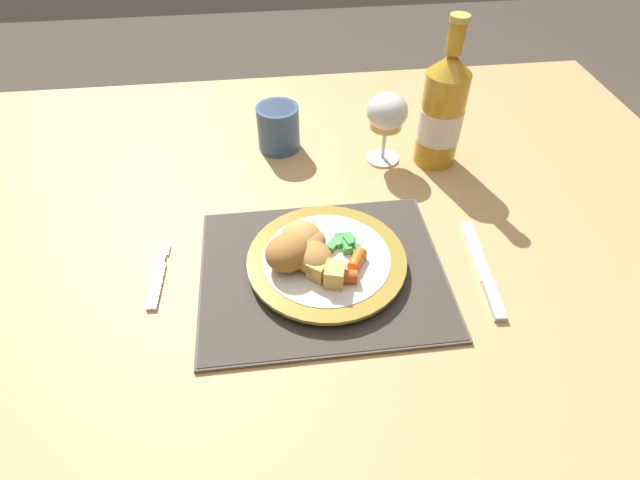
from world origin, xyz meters
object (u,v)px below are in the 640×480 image
Objects in this scene: fork at (158,281)px; drinking_cup at (278,127)px; bottle at (442,112)px; dinner_plate at (327,261)px; wine_glass at (387,115)px; table_knife at (485,276)px; dining_table at (297,249)px.

fork is 0.38m from drinking_cup.
fork is 0.55m from bottle.
fork is at bearing 178.83° from dinner_plate.
fork is 0.95× the size of wine_glass.
bottle reaches higher than fork.
table_knife is 0.46m from drinking_cup.
fork reaches higher than dining_table.
dinner_plate reaches higher than table_knife.
dinner_plate is 0.35m from bottle.
drinking_cup reaches higher than table_knife.
drinking_cup reaches higher than dining_table.
drinking_cup is at bearing 126.47° from table_knife.
fork is at bearing -145.91° from wine_glass.
dinner_plate is at bearing -132.90° from bottle.
table_knife is (0.26, -0.17, 0.08)m from dining_table.
wine_glass is 0.20m from drinking_cup.
wine_glass is (0.39, 0.26, 0.09)m from fork.
wine_glass is 0.50× the size of bottle.
bottle is at bearing 47.10° from dinner_plate.
table_knife reaches higher than fork.
wine_glass is 1.54× the size of drinking_cup.
dining_table is 0.24m from drinking_cup.
fork is at bearing -121.23° from drinking_cup.
wine_glass is at bearing 105.49° from table_knife.
wine_glass reaches higher than drinking_cup.
dinner_plate is (0.03, -0.12, 0.09)m from dining_table.
dinner_plate is 0.88× the size of bottle.
bottle is at bearing 27.32° from fork.
table_knife is at bearing -91.63° from bottle.
wine_glass is at bearing 172.09° from bottle.
table_knife is 2.29× the size of drinking_cup.
table_knife reaches higher than dining_table.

